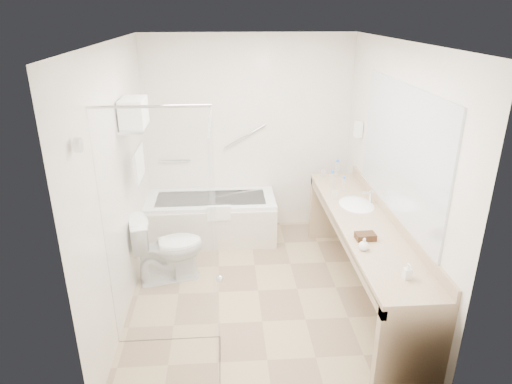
{
  "coord_description": "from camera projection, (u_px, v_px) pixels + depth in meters",
  "views": [
    {
      "loc": [
        -0.31,
        -4.04,
        2.77
      ],
      "look_at": [
        0.0,
        0.3,
        1.0
      ],
      "focal_mm": 32.0,
      "sensor_mm": 36.0,
      "label": 1
    }
  ],
  "objects": [
    {
      "name": "floor",
      "position": [
        258.0,
        290.0,
        4.8
      ],
      "size": [
        3.2,
        3.2,
        0.0
      ],
      "primitive_type": "plane",
      "color": "tan",
      "rests_on": "ground"
    },
    {
      "name": "ceiling",
      "position": [
        259.0,
        41.0,
        3.86
      ],
      "size": [
        2.6,
        3.2,
        0.1
      ],
      "primitive_type": "cube",
      "color": "white",
      "rests_on": "wall_back"
    },
    {
      "name": "wall_back",
      "position": [
        249.0,
        136.0,
        5.81
      ],
      "size": [
        2.6,
        0.1,
        2.5
      ],
      "primitive_type": "cube",
      "color": "silver",
      "rests_on": "ground"
    },
    {
      "name": "wall_front",
      "position": [
        278.0,
        269.0,
        2.85
      ],
      "size": [
        2.6,
        0.1,
        2.5
      ],
      "primitive_type": "cube",
      "color": "silver",
      "rests_on": "ground"
    },
    {
      "name": "wall_left",
      "position": [
        119.0,
        183.0,
        4.24
      ],
      "size": [
        0.1,
        3.2,
        2.5
      ],
      "primitive_type": "cube",
      "color": "silver",
      "rests_on": "ground"
    },
    {
      "name": "wall_right",
      "position": [
        392.0,
        176.0,
        4.42
      ],
      "size": [
        0.1,
        3.2,
        2.5
      ],
      "primitive_type": "cube",
      "color": "silver",
      "rests_on": "ground"
    },
    {
      "name": "bathtub",
      "position": [
        212.0,
        218.0,
        5.81
      ],
      "size": [
        1.6,
        0.73,
        0.59
      ],
      "color": "white",
      "rests_on": "floor"
    },
    {
      "name": "grab_bar_short",
      "position": [
        175.0,
        161.0,
        5.82
      ],
      "size": [
        0.4,
        0.03,
        0.03
      ],
      "primitive_type": "cylinder",
      "rotation": [
        0.0,
        1.57,
        0.0
      ],
      "color": "silver",
      "rests_on": "wall_back"
    },
    {
      "name": "grab_bar_long",
      "position": [
        245.0,
        137.0,
        5.77
      ],
      "size": [
        0.53,
        0.03,
        0.33
      ],
      "primitive_type": "cylinder",
      "rotation": [
        0.0,
        1.05,
        0.0
      ],
      "color": "silver",
      "rests_on": "wall_back"
    },
    {
      "name": "shower_enclosure",
      "position": [
        186.0,
        246.0,
        3.5
      ],
      "size": [
        0.96,
        0.91,
        2.11
      ],
      "color": "silver",
      "rests_on": "floor"
    },
    {
      "name": "towel_shelf",
      "position": [
        135.0,
        121.0,
        4.39
      ],
      "size": [
        0.24,
        0.55,
        0.81
      ],
      "color": "silver",
      "rests_on": "wall_left"
    },
    {
      "name": "vanity_counter",
      "position": [
        363.0,
        240.0,
        4.49
      ],
      "size": [
        0.55,
        2.7,
        0.95
      ],
      "color": "tan",
      "rests_on": "floor"
    },
    {
      "name": "sink",
      "position": [
        356.0,
        207.0,
        4.79
      ],
      "size": [
        0.4,
        0.52,
        0.14
      ],
      "primitive_type": "ellipsoid",
      "color": "white",
      "rests_on": "vanity_counter"
    },
    {
      "name": "faucet",
      "position": [
        371.0,
        197.0,
        4.76
      ],
      "size": [
        0.03,
        0.03,
        0.14
      ],
      "primitive_type": "cylinder",
      "color": "silver",
      "rests_on": "vanity_counter"
    },
    {
      "name": "mirror",
      "position": [
        400.0,
        151.0,
        4.16
      ],
      "size": [
        0.02,
        2.0,
        1.2
      ],
      "primitive_type": "cube",
      "color": "silver",
      "rests_on": "wall_right"
    },
    {
      "name": "hairdryer_unit",
      "position": [
        358.0,
        129.0,
        5.31
      ],
      "size": [
        0.08,
        0.1,
        0.18
      ],
      "primitive_type": "cube",
      "color": "white",
      "rests_on": "wall_right"
    },
    {
      "name": "toilet",
      "position": [
        168.0,
        248.0,
        4.89
      ],
      "size": [
        0.84,
        0.6,
        0.75
      ],
      "primitive_type": "imported",
      "rotation": [
        0.0,
        0.0,
        1.82
      ],
      "color": "white",
      "rests_on": "floor"
    },
    {
      "name": "amenity_basket",
      "position": [
        365.0,
        236.0,
        4.05
      ],
      "size": [
        0.18,
        0.12,
        0.06
      ],
      "primitive_type": "cube",
      "rotation": [
        0.0,
        0.0,
        0.04
      ],
      "color": "#3E2916",
      "rests_on": "vanity_counter"
    },
    {
      "name": "soap_bottle_a",
      "position": [
        407.0,
        275.0,
        3.46
      ],
      "size": [
        0.07,
        0.13,
        0.06
      ],
      "primitive_type": "imported",
      "rotation": [
        0.0,
        0.0,
        0.07
      ],
      "color": "white",
      "rests_on": "vanity_counter"
    },
    {
      "name": "soap_bottle_b",
      "position": [
        364.0,
        245.0,
        3.87
      ],
      "size": [
        0.1,
        0.12,
        0.09
      ],
      "primitive_type": "imported",
      "rotation": [
        0.0,
        0.0,
        0.17
      ],
      "color": "white",
      "rests_on": "vanity_counter"
    },
    {
      "name": "water_bottle_left",
      "position": [
        344.0,
        185.0,
        5.08
      ],
      "size": [
        0.06,
        0.06,
        0.18
      ],
      "rotation": [
        0.0,
        0.0,
        0.25
      ],
      "color": "silver",
      "rests_on": "vanity_counter"
    },
    {
      "name": "water_bottle_mid",
      "position": [
        337.0,
        169.0,
        5.53
      ],
      "size": [
        0.07,
        0.07,
        0.21
      ],
      "rotation": [
        0.0,
        0.0,
        -0.19
      ],
      "color": "silver",
      "rests_on": "vanity_counter"
    },
    {
      "name": "water_bottle_right",
      "position": [
        332.0,
        180.0,
        5.21
      ],
      "size": [
        0.06,
        0.06,
        0.2
      ],
      "rotation": [
        0.0,
        0.0,
        -0.17
      ],
      "color": "silver",
      "rests_on": "vanity_counter"
    },
    {
      "name": "drinking_glass_near",
      "position": [
        323.0,
        173.0,
        5.54
      ],
      "size": [
        0.09,
        0.09,
        0.09
      ],
      "primitive_type": "cylinder",
      "rotation": [
        0.0,
        0.0,
        -0.32
      ],
      "color": "silver",
      "rests_on": "vanity_counter"
    },
    {
      "name": "drinking_glass_far",
      "position": [
        335.0,
        195.0,
        4.91
      ],
      "size": [
        0.07,
        0.07,
        0.09
      ],
      "primitive_type": "cylinder",
      "rotation": [
        0.0,
        0.0,
        -0.01
      ],
      "color": "silver",
      "rests_on": "vanity_counter"
    }
  ]
}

